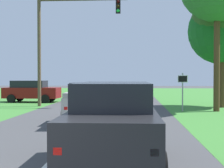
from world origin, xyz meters
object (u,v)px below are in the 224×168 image
pickup_truck_lead (92,102)px  oak_tree_right (223,18)px  traffic_light (60,32)px  keep_moving_sign (183,87)px  crossing_suv_far (31,91)px  red_suv_near (114,122)px  extra_tree_2 (222,31)px

pickup_truck_lead → oak_tree_right: 12.20m
traffic_light → keep_moving_sign: (8.01, -2.92, -3.72)m
pickup_truck_lead → crossing_suv_far: (-6.41, 11.57, -0.02)m
pickup_truck_lead → red_suv_near: bearing=-78.9°
red_suv_near → extra_tree_2: (6.48, 15.66, 4.19)m
pickup_truck_lead → oak_tree_right: bearing=44.9°
red_suv_near → oak_tree_right: 17.22m
pickup_truck_lead → keep_moving_sign: bearing=46.4°
red_suv_near → oak_tree_right: oak_tree_right is taller
keep_moving_sign → crossing_suv_far: (-11.23, 6.52, -0.55)m
traffic_light → red_suv_near: bearing=-73.2°
oak_tree_right → extra_tree_2: 0.96m
red_suv_near → oak_tree_right: bearing=67.1°
pickup_truck_lead → traffic_light: bearing=111.8°
traffic_light → extra_tree_2: size_ratio=1.07×
red_suv_near → traffic_light: traffic_light is taller
oak_tree_right → extra_tree_2: (0.07, 0.48, -0.83)m
keep_moving_sign → oak_tree_right: size_ratio=0.28×
traffic_light → extra_tree_2: traffic_light is taller
traffic_light → keep_moving_sign: traffic_light is taller
keep_moving_sign → extra_tree_2: extra_tree_2 is taller
keep_moving_sign → crossing_suv_far: size_ratio=0.51×
keep_moving_sign → extra_tree_2: (3.11, 3.25, 3.74)m
red_suv_near → traffic_light: size_ratio=0.61×
traffic_light → extra_tree_2: bearing=1.7°
oak_tree_right → extra_tree_2: size_ratio=1.08×
pickup_truck_lead → keep_moving_sign: 7.00m
crossing_suv_far → extra_tree_2: extra_tree_2 is taller
traffic_light → oak_tree_right: bearing=-0.7°
red_suv_near → oak_tree_right: size_ratio=0.61×
red_suv_near → traffic_light: 16.54m
red_suv_near → traffic_light: bearing=106.8°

